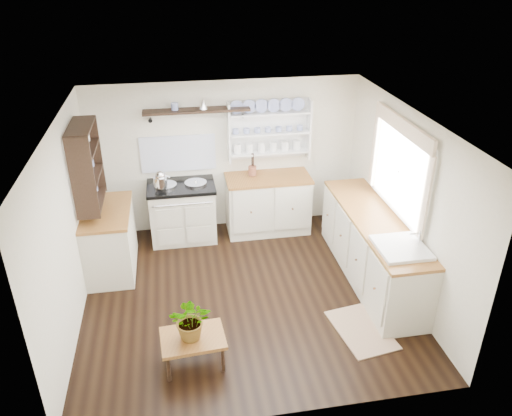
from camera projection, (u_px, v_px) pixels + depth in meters
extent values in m
cube|color=black|center=(245.00, 294.00, 6.39)|extent=(4.00, 3.80, 0.01)
cube|color=beige|center=(225.00, 156.00, 7.52)|extent=(4.00, 0.02, 2.30)
cube|color=beige|center=(404.00, 202.00, 6.16)|extent=(0.02, 3.80, 2.30)
cube|color=beige|center=(67.00, 230.00, 5.55)|extent=(0.02, 3.80, 2.30)
cube|color=white|center=(243.00, 120.00, 5.33)|extent=(4.00, 3.80, 0.01)
cube|color=white|center=(400.00, 171.00, 6.13)|extent=(0.04, 1.40, 1.00)
cube|color=white|center=(398.00, 172.00, 6.12)|extent=(0.02, 1.50, 1.10)
cube|color=beige|center=(403.00, 126.00, 5.85)|extent=(0.04, 1.55, 0.18)
cube|color=beige|center=(183.00, 213.00, 7.46)|extent=(0.94, 0.61, 0.83)
cube|color=black|center=(181.00, 187.00, 7.26)|extent=(0.98, 0.65, 0.05)
cylinder|color=silver|center=(166.00, 185.00, 7.21)|extent=(0.32, 0.32, 0.03)
cylinder|color=silver|center=(196.00, 183.00, 7.27)|extent=(0.32, 0.32, 0.03)
cylinder|color=silver|center=(182.00, 205.00, 7.01)|extent=(0.85, 0.02, 0.02)
cube|color=beige|center=(268.00, 204.00, 7.68)|extent=(1.25, 0.60, 0.88)
cube|color=brown|center=(268.00, 178.00, 7.47)|extent=(1.27, 0.63, 0.04)
cube|color=beige|center=(372.00, 249.00, 6.53)|extent=(0.60, 2.40, 0.88)
cube|color=brown|center=(376.00, 219.00, 6.33)|extent=(0.62, 2.43, 0.04)
cube|color=white|center=(400.00, 256.00, 5.71)|extent=(0.55, 0.60, 0.28)
cylinder|color=silver|center=(419.00, 240.00, 5.65)|extent=(0.02, 0.02, 0.22)
cube|color=beige|center=(110.00, 241.00, 6.71)|extent=(0.60, 1.10, 0.88)
cube|color=brown|center=(106.00, 212.00, 6.51)|extent=(0.62, 1.13, 0.04)
cube|color=white|center=(268.00, 129.00, 7.42)|extent=(1.20, 0.03, 0.90)
cube|color=white|center=(269.00, 131.00, 7.34)|extent=(1.20, 0.22, 0.02)
cylinder|color=navy|center=(269.00, 113.00, 7.22)|extent=(0.20, 0.02, 0.20)
cube|color=black|center=(197.00, 110.00, 6.99)|extent=(1.50, 0.24, 0.04)
cone|color=black|center=(150.00, 119.00, 7.00)|extent=(0.06, 0.20, 0.06)
cone|color=black|center=(242.00, 114.00, 7.20)|extent=(0.06, 0.20, 0.06)
cube|color=black|center=(87.00, 165.00, 6.18)|extent=(0.28, 0.80, 1.05)
cylinder|color=brown|center=(252.00, 171.00, 7.46)|extent=(0.12, 0.12, 0.14)
cube|color=brown|center=(193.00, 338.00, 5.17)|extent=(0.69, 0.51, 0.04)
cylinder|color=black|center=(169.00, 369.00, 5.04)|extent=(0.04, 0.04, 0.32)
cylinder|color=black|center=(166.00, 344.00, 5.36)|extent=(0.04, 0.04, 0.32)
cylinder|color=black|center=(223.00, 359.00, 5.15)|extent=(0.04, 0.04, 0.32)
cylinder|color=black|center=(217.00, 335.00, 5.47)|extent=(0.04, 0.04, 0.32)
imported|color=#3F7233|center=(191.00, 319.00, 5.06)|extent=(0.46, 0.41, 0.47)
cube|color=#7F614A|center=(361.00, 330.00, 5.77)|extent=(0.67, 0.92, 0.02)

